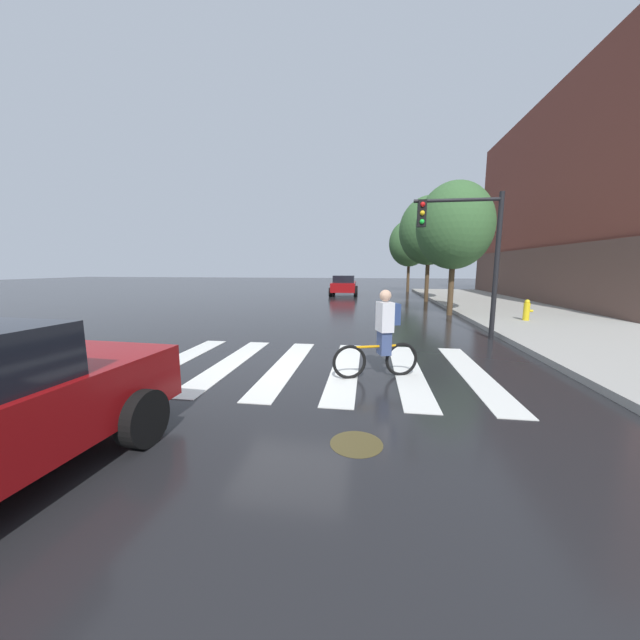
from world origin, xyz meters
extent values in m
plane|color=black|center=(0.00, 0.00, 0.00)|extent=(120.00, 120.00, 0.00)
cube|color=silver|center=(-2.67, 0.00, 0.01)|extent=(0.55, 4.19, 0.01)
cube|color=silver|center=(-1.40, 0.00, 0.01)|extent=(0.55, 4.19, 0.01)
cube|color=silver|center=(-0.12, 0.00, 0.01)|extent=(0.55, 4.19, 0.01)
cube|color=silver|center=(1.16, 0.00, 0.01)|extent=(0.55, 4.19, 0.01)
cube|color=silver|center=(2.44, 0.00, 0.01)|extent=(0.55, 4.19, 0.01)
cube|color=silver|center=(3.71, 0.00, 0.01)|extent=(0.55, 4.19, 0.01)
cylinder|color=#473D1E|center=(1.51, -3.07, 0.00)|extent=(0.64, 0.64, 0.01)
cylinder|color=black|center=(-2.93, -3.34, 0.34)|extent=(0.28, 0.69, 0.68)
cylinder|color=black|center=(-1.01, -3.45, 0.34)|extent=(0.28, 0.69, 0.68)
cube|color=maroon|center=(-0.27, 18.94, 0.65)|extent=(1.82, 4.35, 0.66)
cube|color=black|center=(-0.26, 18.80, 1.23)|extent=(1.59, 2.10, 0.52)
cylinder|color=black|center=(-1.20, 20.31, 0.32)|extent=(0.24, 0.64, 0.64)
cylinder|color=black|center=(0.61, 20.34, 0.32)|extent=(0.24, 0.64, 0.64)
cylinder|color=black|center=(-1.14, 17.54, 0.32)|extent=(0.24, 0.64, 0.64)
cylinder|color=black|center=(0.66, 17.58, 0.32)|extent=(0.24, 0.64, 0.64)
torus|color=black|center=(2.27, -0.33, 0.33)|extent=(0.64, 0.27, 0.66)
torus|color=black|center=(1.28, -0.67, 0.33)|extent=(0.64, 0.27, 0.66)
cylinder|color=orange|center=(1.78, -0.50, 0.61)|extent=(0.86, 0.34, 0.05)
cylinder|color=orange|center=(1.92, -0.45, 0.68)|extent=(0.04, 0.04, 0.45)
cube|color=#384772|center=(1.92, -0.45, 0.73)|extent=(0.28, 0.33, 0.56)
cube|color=silver|center=(1.92, -0.45, 1.18)|extent=(0.34, 0.42, 0.56)
sphere|color=tan|center=(1.92, -0.45, 1.58)|extent=(0.22, 0.22, 0.22)
cube|color=navy|center=(2.09, -0.39, 1.23)|extent=(0.24, 0.32, 0.40)
cylinder|color=black|center=(5.25, 3.64, 2.10)|extent=(0.14, 0.14, 4.20)
cylinder|color=black|center=(4.05, 3.64, 4.00)|extent=(2.40, 0.10, 0.10)
cube|color=black|center=(3.09, 3.64, 3.65)|extent=(0.24, 0.20, 0.76)
sphere|color=red|center=(3.09, 3.53, 3.89)|extent=(0.14, 0.14, 0.14)
sphere|color=gold|center=(3.09, 3.53, 3.65)|extent=(0.14, 0.14, 0.14)
sphere|color=green|center=(3.09, 3.53, 3.41)|extent=(0.14, 0.14, 0.14)
cylinder|color=gold|center=(7.42, 6.53, 0.47)|extent=(0.22, 0.22, 0.65)
sphere|color=gold|center=(7.42, 6.53, 0.84)|extent=(0.18, 0.18, 0.18)
cylinder|color=gold|center=(7.58, 6.53, 0.51)|extent=(0.12, 0.09, 0.09)
cylinder|color=#4C3823|center=(5.18, 8.69, 1.29)|extent=(0.24, 0.24, 2.57)
ellipsoid|color=#386033|center=(5.18, 8.69, 3.86)|extent=(3.20, 3.20, 3.68)
cylinder|color=#4C3823|center=(5.13, 14.71, 1.43)|extent=(0.24, 0.24, 2.85)
ellipsoid|color=#386033|center=(5.13, 14.71, 4.27)|extent=(3.55, 3.55, 4.08)
cylinder|color=#4C3823|center=(4.96, 23.49, 1.38)|extent=(0.24, 0.24, 2.76)
ellipsoid|color=#386033|center=(4.96, 23.49, 4.13)|extent=(3.43, 3.43, 3.95)
camera|label=1|loc=(1.61, -6.89, 2.11)|focal=19.02mm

